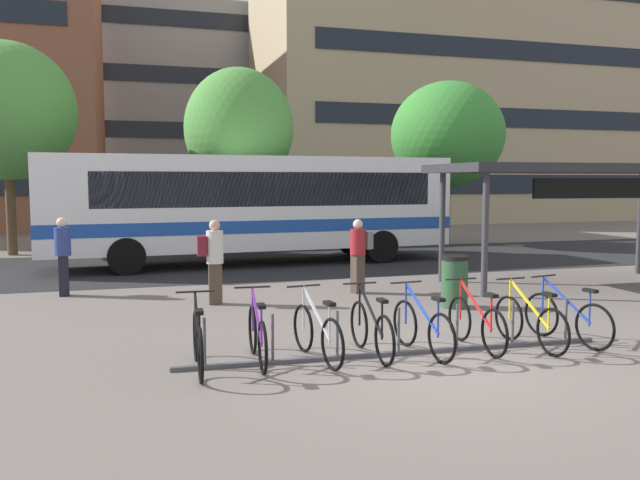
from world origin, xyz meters
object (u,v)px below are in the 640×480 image
parked_bicycle_purple_1 (257,336)px  transit_shelter (574,172)px  street_tree_2 (7,111)px  trash_bin (454,281)px  street_tree_0 (239,129)px  commuter_grey_pack_0 (359,250)px  commuter_red_pack_2 (63,251)px  parked_bicycle_silver_2 (317,334)px  street_tree_1 (447,135)px  commuter_maroon_pack_1 (213,256)px  parked_bicycle_blue_4 (423,328)px  parked_bicycle_blue_7 (567,318)px  parked_bicycle_red_5 (476,323)px  city_bus (250,205)px  parked_bicycle_yellow_6 (530,323)px  parked_bicycle_black_3 (371,330)px  parked_bicycle_black_0 (198,343)px

parked_bicycle_purple_1 → transit_shelter: transit_shelter is taller
street_tree_2 → trash_bin: bearing=-50.9°
parked_bicycle_purple_1 → street_tree_0: street_tree_0 is taller
commuter_grey_pack_0 → commuter_red_pack_2: bearing=-37.6°
parked_bicycle_silver_2 → street_tree_1: street_tree_1 is taller
transit_shelter → commuter_maroon_pack_1: size_ratio=3.88×
transit_shelter → parked_bicycle_blue_4: bearing=-140.1°
parked_bicycle_blue_7 → commuter_red_pack_2: commuter_red_pack_2 is taller
parked_bicycle_purple_1 → parked_bicycle_red_5: (3.27, -0.15, 0.00)m
trash_bin → street_tree_0: (-2.50, 10.69, 3.73)m
commuter_red_pack_2 → street_tree_0: (5.03, 7.13, 3.26)m
commuter_maroon_pack_1 → parked_bicycle_red_5: bearing=-52.1°
parked_bicycle_blue_7 → transit_shelter: size_ratio=0.26×
city_bus → trash_bin: size_ratio=11.80×
commuter_grey_pack_0 → street_tree_0: bearing=-106.1°
parked_bicycle_yellow_6 → street_tree_1: (6.01, 14.31, 3.85)m
city_bus → parked_bicycle_blue_7: 11.26m
parked_bicycle_silver_2 → trash_bin: bearing=-59.2°
trash_bin → street_tree_1: size_ratio=0.16×
street_tree_0 → parked_bicycle_purple_1: bearing=-98.3°
parked_bicycle_blue_4 → parked_bicycle_blue_7: bearing=-96.0°
parked_bicycle_yellow_6 → parked_bicycle_blue_7: size_ratio=1.02×
parked_bicycle_blue_7 → street_tree_1: 15.65m
city_bus → street_tree_1: bearing=-160.8°
parked_bicycle_silver_2 → commuter_grey_pack_0: (2.40, 4.96, 0.57)m
city_bus → transit_shelter: (6.74, -5.97, 0.92)m
parked_bicycle_black_3 → parked_bicycle_yellow_6: (2.45, -0.23, 0.00)m
commuter_maroon_pack_1 → transit_shelter: bearing=2.8°
transit_shelter → parked_bicycle_black_3: bearing=-143.9°
transit_shelter → commuter_maroon_pack_1: 8.77m
parked_bicycle_black_3 → street_tree_0: (0.35, 13.57, 3.86)m
parked_bicycle_yellow_6 → trash_bin: size_ratio=1.67×
transit_shelter → trash_bin: (-4.08, -1.78, -2.18)m
parked_bicycle_black_3 → parked_bicycle_yellow_6: bearing=-95.4°
parked_bicycle_blue_4 → street_tree_2: bearing=21.9°
parked_bicycle_purple_1 → parked_bicycle_blue_4: 2.38m
parked_bicycle_blue_7 → street_tree_2: (-10.28, 15.28, 4.39)m
parked_bicycle_silver_2 → commuter_red_pack_2: bearing=23.6°
city_bus → parked_bicycle_red_5: (1.46, -10.69, -1.39)m
parked_bicycle_black_0 → parked_bicycle_black_3: 2.44m
parked_bicycle_purple_1 → trash_bin: (4.48, 2.78, 0.13)m
parked_bicycle_black_0 → parked_bicycle_purple_1: bearing=-77.4°
parked_bicycle_silver_2 → parked_bicycle_red_5: bearing=-98.7°
street_tree_2 → street_tree_1: bearing=-3.9°
transit_shelter → street_tree_0: street_tree_0 is taller
parked_bicycle_black_0 → parked_bicycle_black_3: bearing=-86.5°
transit_shelter → commuter_grey_pack_0: transit_shelter is taller
transit_shelter → parked_bicycle_purple_1: bearing=-149.7°
street_tree_0 → street_tree_1: 8.13m
commuter_maroon_pack_1 → commuter_red_pack_2: bearing=149.5°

